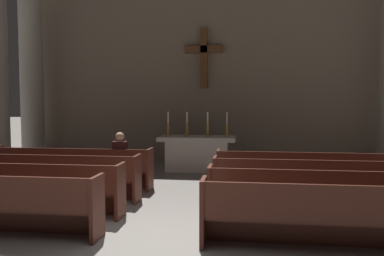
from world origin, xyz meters
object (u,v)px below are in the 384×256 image
pew_left_row_2 (18,188)px  column_left_fourth (32,78)px  pew_right_row_2 (326,197)px  altar (197,153)px  pew_right_row_1 (342,217)px  candlestick_outer_left (168,128)px  pew_right_row_3 (314,183)px  candlestick_outer_right (227,129)px  lone_worshipper (121,159)px  pew_right_row_4 (305,173)px  candlestick_inner_left (187,128)px  pew_left_row_4 (71,168)px  pew_left_row_3 (48,176)px  candlestick_inner_right (208,128)px

pew_left_row_2 → column_left_fourth: (-3.01, 5.91, 2.30)m
pew_right_row_2 → altar: altar is taller
pew_right_row_1 → candlestick_outer_left: 6.87m
pew_right_row_3 → candlestick_outer_left: (-3.50, 3.68, 0.76)m
pew_left_row_2 → column_left_fourth: 7.02m
column_left_fourth → candlestick_outer_right: 6.79m
lone_worshipper → pew_right_row_4: bearing=-0.5°
pew_left_row_2 → pew_right_row_2: bearing=0.0°
pew_left_row_2 → pew_right_row_1: same height
pew_right_row_3 → candlestick_inner_left: 4.78m
pew_left_row_4 → candlestick_inner_left: 3.58m
pew_right_row_3 → pew_right_row_4: size_ratio=1.00×
altar → candlestick_inner_left: size_ratio=3.14×
candlestick_outer_left → pew_left_row_2: bearing=-110.7°
candlestick_outer_right → lone_worshipper: size_ratio=0.53×
candlestick_outer_right → lone_worshipper: candlestick_outer_right is taller
pew_left_row_3 → candlestick_outer_right: candlestick_outer_right is taller
candlestick_inner_right → candlestick_outer_left: bearing=180.0°
pew_right_row_3 → pew_right_row_4: bearing=90.0°
pew_right_row_1 → column_left_fourth: size_ratio=0.67×
candlestick_outer_left → lone_worshipper: (-0.61, -2.56, -0.54)m
candlestick_outer_left → candlestick_inner_left: size_ratio=1.00×
candlestick_inner_left → lone_worshipper: (-1.16, -2.56, -0.54)m
pew_left_row_3 → candlestick_inner_right: bearing=51.3°
pew_right_row_2 → candlestick_outer_right: candlestick_outer_right is taller
pew_right_row_2 → lone_worshipper: (-4.11, 2.22, 0.22)m
pew_left_row_3 → altar: bearing=54.2°
pew_left_row_4 → candlestick_inner_left: candlestick_inner_left is taller
column_left_fourth → candlestick_inner_right: 6.26m
pew_right_row_4 → pew_right_row_2: bearing=-90.0°
pew_right_row_4 → altar: altar is taller
pew_left_row_4 → pew_right_row_1: bearing=-31.6°
candlestick_outer_left → pew_right_row_2: bearing=-53.7°
candlestick_inner_left → candlestick_outer_right: bearing=0.0°
pew_right_row_2 → pew_right_row_3: (0.00, 1.09, 0.00)m
pew_left_row_3 → pew_right_row_1: 5.74m
column_left_fourth → candlestick_outer_right: column_left_fourth is taller
pew_left_row_3 → pew_right_row_3: size_ratio=1.00×
pew_left_row_4 → pew_right_row_2: 5.74m
candlestick_inner_left → lone_worshipper: 2.86m
pew_left_row_4 → candlestick_outer_right: (3.50, 2.59, 0.76)m
candlestick_outer_left → lone_worshipper: size_ratio=0.53×
pew_left_row_4 → column_left_fourth: bearing=128.9°
pew_left_row_4 → candlestick_outer_left: size_ratio=5.43×
candlestick_outer_right → lone_worshipper: bearing=-132.1°
pew_right_row_4 → altar: bearing=135.6°
pew_right_row_3 → pew_right_row_1: bearing=-90.0°
pew_left_row_4 → pew_right_row_4: bearing=0.0°
candlestick_outer_right → pew_right_row_2: bearing=-69.3°
pew_right_row_1 → column_left_fourth: bearing=139.9°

